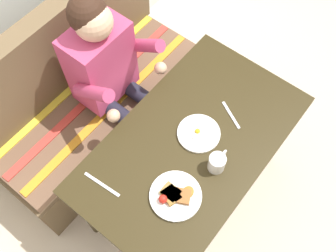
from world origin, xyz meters
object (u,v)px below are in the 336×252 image
object	(u,v)px
plate_breakfast	(175,195)
coffee_mug	(217,162)
person	(111,72)
knife	(102,184)
table	(191,149)
plate_eggs	(198,133)
fork	(231,115)
couch	(92,103)

from	to	relation	value
plate_breakfast	coffee_mug	world-z (taller)	coffee_mug
person	knife	world-z (taller)	person
table	plate_eggs	world-z (taller)	plate_eggs
table	knife	distance (m)	0.48
plate_eggs	knife	xyz separation A→B (m)	(-0.49, 0.19, -0.01)
fork	plate_eggs	bearing A→B (deg)	-172.99
couch	fork	distance (m)	0.95
plate_eggs	fork	size ratio (longest dim) A/B	1.25
table	person	xyz separation A→B (m)	(0.06, 0.59, 0.09)
table	coffee_mug	distance (m)	0.22
couch	coffee_mug	distance (m)	1.03
plate_eggs	coffee_mug	xyz separation A→B (m)	(-0.09, -0.17, 0.04)
plate_breakfast	coffee_mug	bearing A→B (deg)	-14.46
table	knife	size ratio (longest dim) A/B	6.00
couch	plate_eggs	distance (m)	0.86
table	couch	distance (m)	0.83
fork	plate_breakfast	bearing A→B (deg)	-148.22
plate_breakfast	fork	bearing A→B (deg)	4.57
person	coffee_mug	xyz separation A→B (m)	(-0.09, -0.76, 0.04)
couch	person	size ratio (longest dim) A/B	1.19
plate_eggs	person	bearing A→B (deg)	89.39
plate_eggs	fork	world-z (taller)	plate_eggs
couch	coffee_mug	world-z (taller)	couch
person	knife	bearing A→B (deg)	-141.35
table	coffee_mug	world-z (taller)	coffee_mug
couch	plate_breakfast	size ratio (longest dim) A/B	6.02
table	plate_breakfast	size ratio (longest dim) A/B	5.02
plate_breakfast	knife	size ratio (longest dim) A/B	1.20
couch	plate_breakfast	bearing A→B (deg)	-107.20
table	fork	distance (m)	0.26
coffee_mug	person	bearing A→B (deg)	82.87
person	plate_eggs	xyz separation A→B (m)	(-0.01, -0.59, -0.00)
knife	plate_breakfast	bearing A→B (deg)	-66.05
couch	fork	xyz separation A→B (m)	(0.24, -0.83, 0.40)
couch	plate_breakfast	xyz separation A→B (m)	(-0.27, -0.87, 0.41)
plate_eggs	coffee_mug	size ratio (longest dim) A/B	1.81
table	person	size ratio (longest dim) A/B	0.99
couch	coffee_mug	xyz separation A→B (m)	(-0.03, -0.93, 0.45)
plate_breakfast	knife	xyz separation A→B (m)	(-0.17, 0.30, -0.01)
table	coffee_mug	xyz separation A→B (m)	(-0.03, -0.17, 0.13)
fork	knife	distance (m)	0.72
plate_eggs	couch	bearing A→B (deg)	94.07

